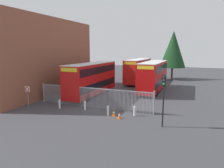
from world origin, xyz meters
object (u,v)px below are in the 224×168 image
Objects in this scene: bollard_near_right at (108,111)px; speed_limit_sign_post at (28,92)px; double_decker_bus_behind_fence_right at (138,70)px; bollard_near_left at (60,104)px; double_decker_bus_near_gate at (92,78)px; traffic_light_kerbside at (164,91)px; double_decker_bus_behind_fence_left at (153,75)px; traffic_cone_mid_forecourt at (114,113)px; bollard_far_right at (135,111)px; bollard_center_front at (85,105)px; traffic_cone_by_gate at (119,116)px.

bollard_near_right is 9.16m from speed_limit_sign_post.
double_decker_bus_behind_fence_right is 11.38× the size of bollard_near_left.
traffic_light_kerbside is (10.76, -8.23, 0.56)m from double_decker_bus_near_gate.
double_decker_bus_behind_fence_left is 18.32× the size of traffic_cone_mid_forecourt.
traffic_light_kerbside reaches higher than traffic_cone_mid_forecourt.
double_decker_bus_near_gate is 18.32× the size of traffic_cone_mid_forecourt.
traffic_cone_mid_forecourt is (0.57, 0.08, -0.19)m from bollard_near_right.
double_decker_bus_near_gate is 11.38× the size of bollard_far_right.
traffic_light_kerbside is at bearing -0.68° from speed_limit_sign_post.
bollard_center_front reaches higher than traffic_cone_by_gate.
traffic_cone_mid_forecourt is at bearing -11.42° from bollard_center_front.
bollard_center_front is 0.40× the size of speed_limit_sign_post.
double_decker_bus_behind_fence_right is 11.38× the size of bollard_near_right.
double_decker_bus_behind_fence_right is 18.32× the size of traffic_cone_by_gate.
double_decker_bus_behind_fence_right is 2.51× the size of traffic_light_kerbside.
traffic_cone_mid_forecourt is at bearing 146.31° from traffic_cone_by_gate.
double_decker_bus_behind_fence_left is at bearing 40.18° from double_decker_bus_near_gate.
speed_limit_sign_post is at bearing -171.77° from bollard_far_right.
traffic_cone_by_gate is 4.79m from traffic_light_kerbside.
bollard_far_right is at bearing 50.26° from traffic_cone_by_gate.
bollard_far_right is 11.59m from speed_limit_sign_post.
double_decker_bus_near_gate is 11.38× the size of bollard_near_left.
bollard_far_right is (4.90, -19.43, -1.95)m from double_decker_bus_behind_fence_right.
speed_limit_sign_post is (-3.51, -8.06, -0.65)m from double_decker_bus_near_gate.
bollard_far_right is at bearing 23.17° from traffic_cone_mid_forecourt.
traffic_light_kerbside is (14.27, -0.17, 1.21)m from speed_limit_sign_post.
traffic_cone_mid_forecourt is (-1.10, -13.26, -2.13)m from double_decker_bus_behind_fence_left.
traffic_cone_by_gate is at bearing -15.82° from bollard_center_front.
traffic_cone_mid_forecourt is at bearing 5.22° from speed_limit_sign_post.
double_decker_bus_near_gate reaches higher than traffic_light_kerbside.
double_decker_bus_near_gate is 13.36m from double_decker_bus_behind_fence_right.
bollard_near_left is 2.84m from bollard_center_front.
double_decker_bus_behind_fence_left is (7.19, 6.07, 0.00)m from double_decker_bus_near_gate.
bollard_near_right is (-1.67, -13.34, -1.95)m from double_decker_bus_behind_fence_left.
bollard_near_left is at bearing 17.66° from speed_limit_sign_post.
double_decker_bus_near_gate and double_decker_bus_behind_fence_right have the same top height.
traffic_light_kerbside reaches higher than bollard_near_right.
traffic_light_kerbside is (3.92, -0.55, 2.70)m from traffic_cone_by_gate.
double_decker_bus_near_gate reaches higher than traffic_cone_mid_forecourt.
double_decker_bus_near_gate is 11.38× the size of bollard_center_front.
double_decker_bus_behind_fence_right is 22.64m from traffic_light_kerbside.
double_decker_bus_behind_fence_left is at bearing -58.86° from double_decker_bus_behind_fence_right.
speed_limit_sign_post reaches higher than bollard_center_front.
double_decker_bus_behind_fence_left reaches higher than bollard_far_right.
double_decker_bus_behind_fence_left is 11.38× the size of bollard_center_front.
bollard_near_left is at bearing -169.04° from bollard_center_front.
bollard_far_right is (0.70, -12.48, -1.95)m from double_decker_bus_behind_fence_left.
bollard_near_left is (-3.21, -20.04, -1.95)m from double_decker_bus_behind_fence_right.
traffic_cone_by_gate is at bearing -79.49° from double_decker_bus_behind_fence_right.
double_decker_bus_behind_fence_right is (-4.20, 6.95, 0.00)m from double_decker_bus_behind_fence_left.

